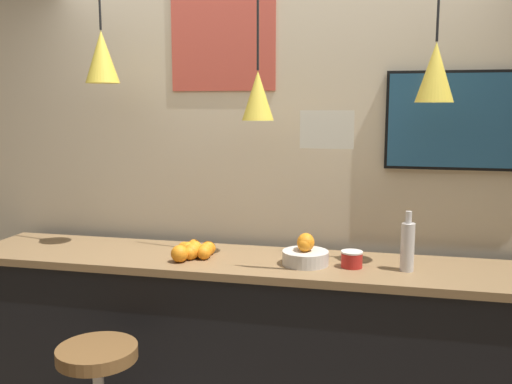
{
  "coord_description": "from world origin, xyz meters",
  "views": [
    {
      "loc": [
        0.64,
        -2.19,
        1.84
      ],
      "look_at": [
        0.0,
        0.57,
        1.41
      ],
      "focal_mm": 40.0,
      "sensor_mm": 36.0,
      "label": 1
    }
  ],
  "objects_px": {
    "fruit_bowl": "(305,253)",
    "juice_bottle": "(407,246)",
    "mounted_tv": "(467,121)",
    "spread_jar": "(352,259)"
  },
  "relations": [
    {
      "from": "mounted_tv",
      "to": "spread_jar",
      "type": "bearing_deg",
      "value": -145.44
    },
    {
      "from": "fruit_bowl",
      "to": "spread_jar",
      "type": "bearing_deg",
      "value": -0.57
    },
    {
      "from": "fruit_bowl",
      "to": "juice_bottle",
      "type": "distance_m",
      "value": 0.49
    },
    {
      "from": "spread_jar",
      "to": "mounted_tv",
      "type": "bearing_deg",
      "value": 34.56
    },
    {
      "from": "mounted_tv",
      "to": "fruit_bowl",
      "type": "bearing_deg",
      "value": -154.3
    },
    {
      "from": "juice_bottle",
      "to": "spread_jar",
      "type": "xyz_separation_m",
      "value": [
        -0.26,
        0.0,
        -0.08
      ]
    },
    {
      "from": "spread_jar",
      "to": "juice_bottle",
      "type": "bearing_deg",
      "value": -0.0
    },
    {
      "from": "juice_bottle",
      "to": "mounted_tv",
      "type": "bearing_deg",
      "value": 53.0
    },
    {
      "from": "fruit_bowl",
      "to": "mounted_tv",
      "type": "height_order",
      "value": "mounted_tv"
    },
    {
      "from": "juice_bottle",
      "to": "fruit_bowl",
      "type": "bearing_deg",
      "value": 179.73
    }
  ]
}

